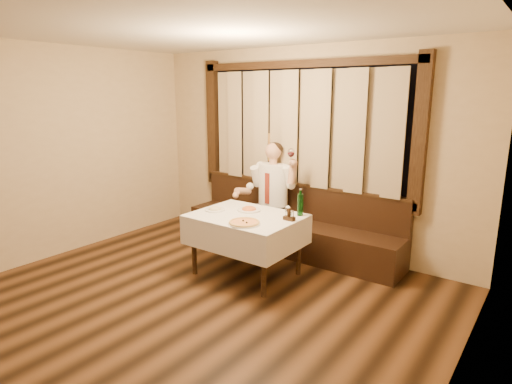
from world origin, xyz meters
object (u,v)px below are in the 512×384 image
Objects in this scene: green_bottle at (300,204)px; pizza at (244,223)px; pasta_cream at (215,208)px; banquette at (290,229)px; seated_man at (270,189)px; pasta_red at (249,208)px; cruet_caddy at (289,216)px; dining_table at (246,223)px.

pizza is at bearing -116.34° from green_bottle.
pasta_cream is 1.06m from green_bottle.
seated_man is at bearing -162.35° from banquette.
pizza is 0.75m from green_bottle.
pasta_red is at bearing 33.92° from pasta_cream.
pizza is at bearing -68.31° from seated_man.
cruet_caddy is at bearing 51.89° from pizza.
cruet_caddy is (0.53, -0.90, 0.50)m from banquette.
cruet_caddy is at bearing 12.66° from dining_table.
pizza is 0.55m from pasta_red.
banquette reaches higher than pasta_red.
cruet_caddy reaches higher than pasta_cream.
green_bottle is at bearing -34.81° from seated_man.
banquette is 1.27m from pasta_cream.
dining_table is 0.24m from pasta_red.
seated_man is at bearing 145.19° from green_bottle.
banquette reaches higher than pasta_cream.
green_bottle is at bearing 63.66° from pizza.
seated_man is (-0.82, 0.81, 0.06)m from cruet_caddy.
green_bottle reaches higher than pasta_cream.
banquette is 1.42m from pizza.
banquette is 0.63m from seated_man.
pasta_red is at bearing 177.43° from cruet_caddy.
banquette is at bearing 98.69° from pizza.
green_bottle is at bearing 17.54° from pasta_red.
pasta_cream is 1.72× the size of cruet_caddy.
pasta_cream is (-0.44, -0.07, 0.14)m from dining_table.
pasta_red is (-0.08, -0.85, 0.49)m from banquette.
pasta_red is 0.43m from pasta_cream.
pasta_red is 2.01× the size of cruet_caddy.
seated_man is at bearing 81.47° from pasta_cream.
banquette is at bearing 128.77° from green_bottle.
pizza is 0.53m from cruet_caddy.
pasta_cream is at bearing -146.08° from pasta_red.
seated_man is (0.15, 1.00, 0.07)m from pasta_cream.
seated_man is (-0.29, -0.09, 0.55)m from banquette.
banquette is at bearing 68.16° from pasta_cream.
pasta_red is 0.65m from green_bottle.
green_bottle is (0.53, -0.66, 0.58)m from banquette.
pasta_red is at bearing -75.06° from seated_man.
seated_man is (-0.29, 0.93, 0.21)m from dining_table.
banquette reaches higher than dining_table.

